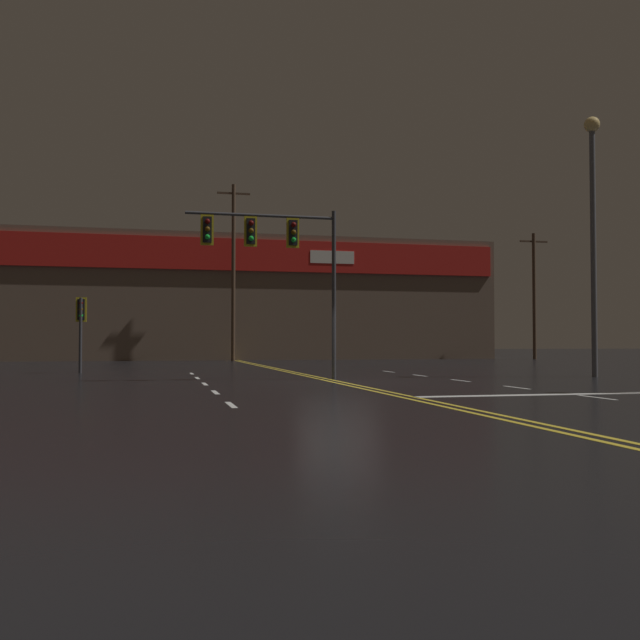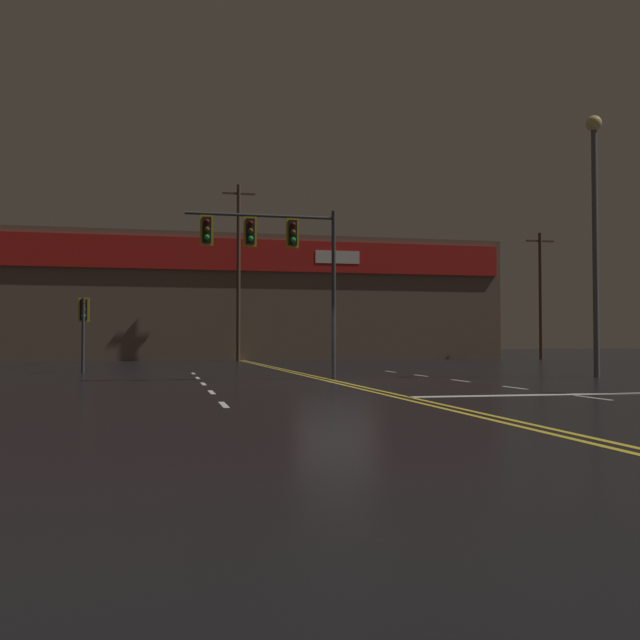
# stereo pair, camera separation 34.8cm
# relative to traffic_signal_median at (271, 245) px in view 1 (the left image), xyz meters

# --- Properties ---
(ground_plane) EXTENTS (200.00, 200.00, 0.00)m
(ground_plane) POSITION_rel_traffic_signal_median_xyz_m (1.80, -1.80, -4.45)
(ground_plane) COLOR black
(road_markings) EXTENTS (12.14, 60.00, 0.01)m
(road_markings) POSITION_rel_traffic_signal_median_xyz_m (2.47, -2.80, -4.45)
(road_markings) COLOR gold
(road_markings) RESTS_ON ground
(traffic_signal_median) EXTENTS (5.00, 0.36, 5.66)m
(traffic_signal_median) POSITION_rel_traffic_signal_median_xyz_m (0.00, 0.00, 0.00)
(traffic_signal_median) COLOR #38383D
(traffic_signal_median) RESTS_ON ground
(traffic_signal_corner_northwest) EXTENTS (0.42, 0.36, 3.05)m
(traffic_signal_corner_northwest) POSITION_rel_traffic_signal_median_xyz_m (-6.59, 6.91, -2.22)
(traffic_signal_corner_northwest) COLOR #38383D
(traffic_signal_corner_northwest) RESTS_ON ground
(streetlight_near_right) EXTENTS (0.56, 0.56, 9.36)m
(streetlight_near_right) POSITION_rel_traffic_signal_median_xyz_m (11.57, -0.63, 1.53)
(streetlight_near_right) COLOR #59595E
(streetlight_near_right) RESTS_ON ground
(building_backdrop) EXTENTS (38.77, 10.23, 8.81)m
(building_backdrop) POSITION_rel_traffic_signal_median_xyz_m (1.80, 30.79, -0.03)
(building_backdrop) COLOR brown
(building_backdrop) RESTS_ON ground
(utility_pole_row) EXTENTS (45.64, 0.26, 11.78)m
(utility_pole_row) POSITION_rel_traffic_signal_median_xyz_m (1.84, 24.22, 0.84)
(utility_pole_row) COLOR #4C3828
(utility_pole_row) RESTS_ON ground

